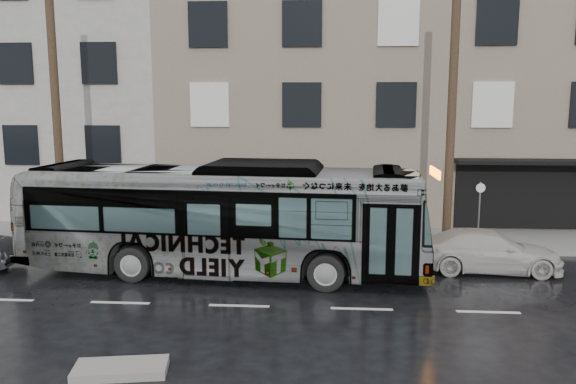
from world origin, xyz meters
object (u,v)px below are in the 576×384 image
object	(u,v)px
utility_pole_front	(451,121)
sign_post	(479,216)
white_sedan	(488,251)
utility_pole_rear	(57,120)
bus	(223,218)

from	to	relation	value
utility_pole_front	sign_post	bearing A→B (deg)	0.00
sign_post	white_sedan	world-z (taller)	sign_post
utility_pole_rear	sign_post	xyz separation A→B (m)	(15.10, 0.00, -3.30)
bus	utility_pole_front	bearing A→B (deg)	-64.00
utility_pole_front	bus	world-z (taller)	utility_pole_front
utility_pole_front	white_sedan	distance (m)	4.62
sign_post	bus	bearing A→B (deg)	-161.09
sign_post	bus	size ratio (longest dim) A/B	0.19
utility_pole_rear	white_sedan	world-z (taller)	utility_pole_rear
sign_post	white_sedan	size ratio (longest dim) A/B	0.54
utility_pole_front	white_sedan	bearing A→B (deg)	-68.23
sign_post	white_sedan	bearing A→B (deg)	-96.51
bus	white_sedan	bearing A→B (deg)	-80.07
bus	white_sedan	distance (m)	8.41
utility_pole_front	sign_post	world-z (taller)	utility_pole_front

